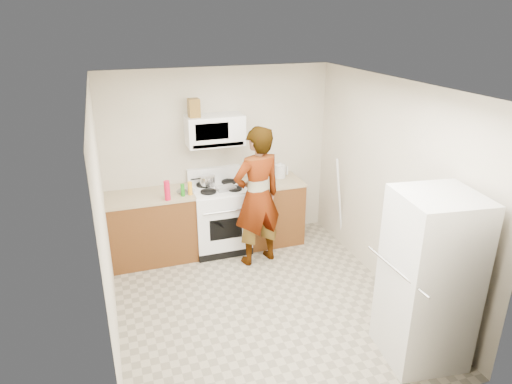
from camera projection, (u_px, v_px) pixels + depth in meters
name	position (u px, v px, depth m)	size (l,w,h in m)	color
floor	(261.00, 304.00, 5.30)	(3.60, 3.60, 0.00)	gray
back_wall	(220.00, 158.00, 6.42)	(3.20, 0.02, 2.50)	beige
right_wall	(390.00, 188.00, 5.32)	(0.02, 3.60, 2.50)	beige
cabinet_left	(152.00, 228.00, 6.14)	(1.12, 0.62, 0.90)	brown
counter_left	(149.00, 196.00, 5.97)	(1.14, 0.64, 0.04)	tan
cabinet_right	(272.00, 212.00, 6.65)	(0.80, 0.62, 0.90)	brown
counter_right	(272.00, 182.00, 6.48)	(0.82, 0.64, 0.04)	tan
gas_range	(220.00, 217.00, 6.40)	(0.76, 0.65, 1.13)	white
microwave	(215.00, 130.00, 6.06)	(0.76, 0.38, 0.40)	white
person	(257.00, 197.00, 5.90)	(0.68, 0.45, 1.87)	tan
fridge	(428.00, 279.00, 4.23)	(0.70, 0.70, 1.70)	#BAB9B5
kettle	(280.00, 171.00, 6.56)	(0.16, 0.16, 0.19)	silver
jug	(194.00, 108.00, 5.83)	(0.14, 0.14, 0.24)	brown
saucepan	(207.00, 180.00, 6.25)	(0.21, 0.21, 0.11)	silver
tray	(226.00, 188.00, 6.14)	(0.25, 0.16, 0.05)	silver
bottle_spray	(167.00, 190.00, 5.76)	(0.07, 0.07, 0.25)	red
bottle_hot_sauce	(190.00, 188.00, 5.94)	(0.06, 0.06, 0.17)	#F9A51B
bottle_green_cap	(183.00, 190.00, 5.89)	(0.05, 0.05, 0.17)	#1C7D16
pot_lid	(186.00, 191.00, 6.07)	(0.25, 0.25, 0.01)	silver
broom	(340.00, 202.00, 6.42)	(0.03, 0.03, 1.35)	silver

